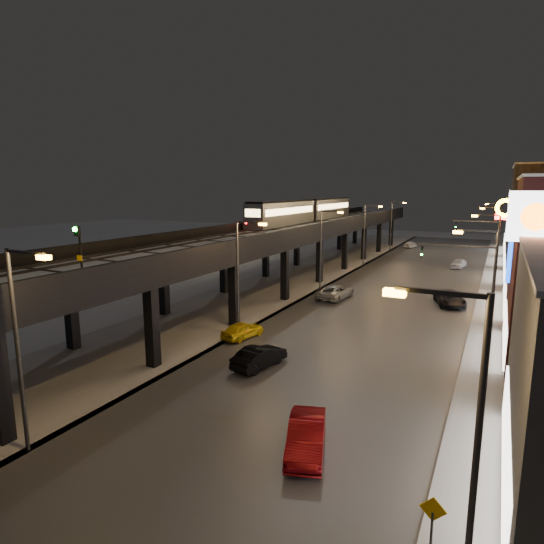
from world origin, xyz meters
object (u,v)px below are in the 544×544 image
at_px(car_far_white, 411,245).
at_px(car_onc_silver, 306,437).
at_px(rail_signal, 78,242).
at_px(car_mid_silver, 335,292).
at_px(car_near_white, 259,357).
at_px(car_onc_dark, 450,299).
at_px(sign_citgo, 533,247).
at_px(subway_train, 307,210).
at_px(car_taxi, 242,331).
at_px(car_onc_red, 458,264).

bearing_deg(car_far_white, car_onc_silver, 110.46).
distance_m(rail_signal, car_far_white, 74.14).
bearing_deg(car_onc_silver, car_mid_silver, 88.10).
distance_m(car_near_white, car_far_white, 65.42).
xyz_separation_m(rail_signal, car_far_white, (3.99, 73.59, -8.04)).
bearing_deg(car_near_white, car_onc_dark, -102.05).
relative_size(rail_signal, car_far_white, 0.77).
xyz_separation_m(car_onc_dark, sign_citgo, (5.29, -22.08, 7.95)).
distance_m(subway_train, rail_signal, 46.55).
xyz_separation_m(car_taxi, car_near_white, (3.87, -4.46, 0.06)).
relative_size(rail_signal, car_near_white, 0.69).
relative_size(car_mid_silver, car_onc_silver, 1.21).
distance_m(car_far_white, car_onc_silver, 73.36).
height_order(car_onc_red, sign_citgo, sign_citgo).
xyz_separation_m(car_mid_silver, car_onc_silver, (8.00, -27.25, -0.01)).
xyz_separation_m(car_taxi, car_onc_silver, (10.22, -11.96, 0.09)).
bearing_deg(subway_train, sign_citgo, -54.47).
bearing_deg(subway_train, car_far_white, 69.29).
relative_size(car_taxi, car_onc_red, 0.96).
distance_m(subway_train, car_onc_dark, 27.84).
relative_size(car_mid_silver, car_onc_red, 1.37).
xyz_separation_m(car_taxi, sign_citgo, (18.45, -4.37, 8.02)).
relative_size(car_near_white, car_far_white, 1.12).
relative_size(car_near_white, car_onc_red, 1.08).
bearing_deg(car_near_white, car_mid_silver, -74.52).
bearing_deg(car_onc_red, car_mid_silver, -101.17).
xyz_separation_m(car_far_white, sign_citgo, (16.61, -65.30, 8.02)).
bearing_deg(sign_citgo, car_onc_silver, -137.35).
distance_m(rail_signal, car_onc_silver, 14.71).
bearing_deg(car_onc_red, car_far_white, 126.88).
height_order(subway_train, car_onc_red, subway_train).
relative_size(car_far_white, car_onc_dark, 0.73).
height_order(car_mid_silver, sign_citgo, sign_citgo).
xyz_separation_m(subway_train, car_near_white, (12.42, -37.89, -7.52)).
bearing_deg(car_onc_dark, sign_citgo, -94.03).
bearing_deg(car_onc_red, car_onc_dark, -77.34).
distance_m(subway_train, car_mid_silver, 22.38).
distance_m(car_near_white, car_onc_silver, 9.82).
xyz_separation_m(car_far_white, car_onc_dark, (11.32, -43.21, 0.07)).
distance_m(car_onc_dark, sign_citgo, 24.06).
bearing_deg(car_mid_silver, car_onc_silver, 111.90).
distance_m(rail_signal, car_onc_red, 55.91).
relative_size(car_onc_dark, sign_citgo, 0.45).
bearing_deg(rail_signal, car_onc_silver, 3.30).
relative_size(car_taxi, sign_citgo, 0.33).
distance_m(subway_train, car_taxi, 35.33).
relative_size(car_mid_silver, car_onc_dark, 1.05).
relative_size(subway_train, car_taxi, 8.78).
distance_m(rail_signal, car_taxi, 15.16).
xyz_separation_m(car_taxi, car_mid_silver, (2.22, 15.29, 0.11)).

